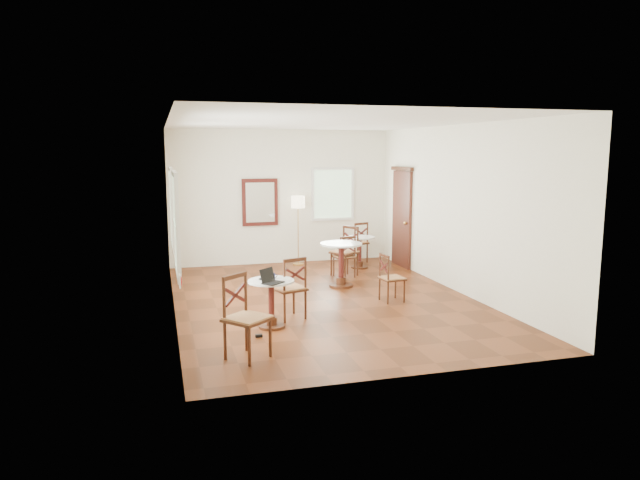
# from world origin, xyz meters

# --- Properties ---
(ground) EXTENTS (7.00, 7.00, 0.00)m
(ground) POSITION_xyz_m (0.00, 0.00, 0.00)
(ground) COLOR #5D2810
(ground) RESTS_ON ground
(room_shell) EXTENTS (5.02, 7.02, 3.01)m
(room_shell) POSITION_xyz_m (-0.06, 0.27, 1.89)
(room_shell) COLOR white
(room_shell) RESTS_ON ground
(cafe_table_near) EXTENTS (0.66, 0.66, 0.70)m
(cafe_table_near) POSITION_xyz_m (-1.17, -1.27, 0.43)
(cafe_table_near) COLOR #442011
(cafe_table_near) RESTS_ON ground
(cafe_table_mid) EXTENTS (0.79, 0.79, 0.83)m
(cafe_table_mid) POSITION_xyz_m (0.58, 0.88, 0.52)
(cafe_table_mid) COLOR #442011
(cafe_table_mid) RESTS_ON ground
(cafe_table_back) EXTENTS (0.65, 0.65, 0.69)m
(cafe_table_back) POSITION_xyz_m (1.50, 2.43, 0.43)
(cafe_table_back) COLOR #442011
(cafe_table_back) RESTS_ON ground
(chair_near_a) EXTENTS (0.55, 0.55, 0.96)m
(chair_near_a) POSITION_xyz_m (-0.81, -0.91, 0.48)
(chair_near_a) COLOR #442011
(chair_near_a) RESTS_ON ground
(chair_near_b) EXTENTS (0.67, 0.67, 1.04)m
(chair_near_b) POSITION_xyz_m (-1.71, -2.41, 0.52)
(chair_near_b) COLOR #442011
(chair_near_b) RESTS_ON ground
(chair_mid_a) EXTENTS (0.44, 0.44, 0.85)m
(chair_mid_a) POSITION_xyz_m (0.91, 1.67, 0.42)
(chair_mid_a) COLOR #442011
(chair_mid_a) RESTS_ON ground
(chair_mid_b) EXTENTS (0.41, 0.41, 0.82)m
(chair_mid_b) POSITION_xyz_m (1.06, -0.37, 0.41)
(chair_mid_b) COLOR #442011
(chair_mid_b) RESTS_ON ground
(chair_back_a) EXTENTS (0.54, 0.54, 0.93)m
(chair_back_a) POSITION_xyz_m (1.67, 3.07, 0.46)
(chair_back_a) COLOR #442011
(chair_back_a) RESTS_ON ground
(chair_back_b) EXTENTS (0.64, 0.64, 1.01)m
(chair_back_b) POSITION_xyz_m (0.96, 1.79, 0.50)
(chair_back_b) COLOR #442011
(chair_back_b) RESTS_ON ground
(floor_lamp) EXTENTS (0.30, 0.30, 1.55)m
(floor_lamp) POSITION_xyz_m (0.30, 3.15, 1.31)
(floor_lamp) COLOR #BF8C3F
(floor_lamp) RESTS_ON ground
(laptop) EXTENTS (0.37, 0.36, 0.20)m
(laptop) POSITION_xyz_m (-1.21, -1.45, 0.75)
(laptop) COLOR black
(laptop) RESTS_ON cafe_table_near
(mouse) EXTENTS (0.10, 0.08, 0.03)m
(mouse) POSITION_xyz_m (-1.30, -1.23, 0.72)
(mouse) COLOR black
(mouse) RESTS_ON cafe_table_near
(navy_mug) EXTENTS (0.10, 0.07, 0.08)m
(navy_mug) POSITION_xyz_m (-1.13, -1.19, 0.74)
(navy_mug) COLOR #111239
(navy_mug) RESTS_ON cafe_table_near
(water_glass) EXTENTS (0.05, 0.05, 0.09)m
(water_glass) POSITION_xyz_m (-1.17, -1.37, 0.75)
(water_glass) COLOR white
(water_glass) RESTS_ON cafe_table_near
(power_adapter) EXTENTS (0.10, 0.06, 0.04)m
(power_adapter) POSITION_xyz_m (-1.43, -1.66, 0.02)
(power_adapter) COLOR black
(power_adapter) RESTS_ON ground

